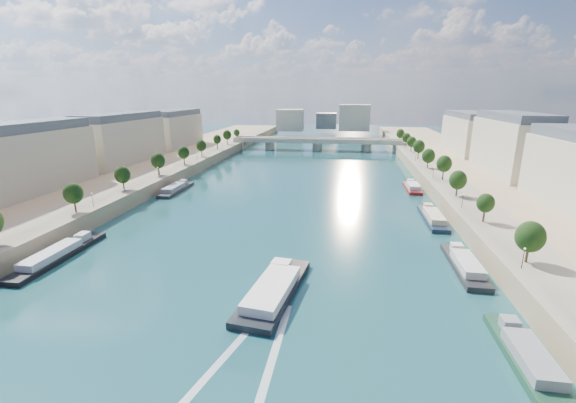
% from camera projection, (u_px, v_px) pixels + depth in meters
% --- Properties ---
extents(ground, '(700.00, 700.00, 0.00)m').
position_uv_depth(ground, '(288.00, 203.00, 133.40)').
color(ground, '#0D333D').
rests_on(ground, ground).
extents(quay_left, '(44.00, 520.00, 5.00)m').
position_uv_depth(quay_left, '(97.00, 189.00, 143.10)').
color(quay_left, '#9E8460').
rests_on(quay_left, ground).
extents(quay_right, '(44.00, 520.00, 5.00)m').
position_uv_depth(quay_right, '(512.00, 205.00, 122.32)').
color(quay_right, '#9E8460').
rests_on(quay_right, ground).
extents(pave_left, '(14.00, 520.00, 0.10)m').
position_uv_depth(pave_left, '(134.00, 183.00, 140.25)').
color(pave_left, gray).
rests_on(pave_left, quay_left).
extents(pave_right, '(14.00, 520.00, 0.10)m').
position_uv_depth(pave_right, '(463.00, 195.00, 123.79)').
color(pave_right, gray).
rests_on(pave_right, quay_right).
extents(trees_left, '(4.80, 268.80, 8.26)m').
position_uv_depth(trees_left, '(141.00, 168.00, 140.38)').
color(trees_left, '#382B1E').
rests_on(trees_left, ground).
extents(trees_right, '(4.80, 268.80, 8.26)m').
position_uv_depth(trees_right, '(451.00, 172.00, 132.11)').
color(trees_right, '#382B1E').
rests_on(trees_right, ground).
extents(lamps_left, '(0.36, 200.36, 4.28)m').
position_uv_depth(lamps_left, '(130.00, 182.00, 129.34)').
color(lamps_left, black).
rests_on(lamps_left, ground).
extents(lamps_right, '(0.36, 200.36, 4.28)m').
position_uv_depth(lamps_right, '(446.00, 183.00, 128.45)').
color(lamps_right, black).
rests_on(lamps_right, ground).
extents(buildings_left, '(16.00, 226.00, 23.20)m').
position_uv_depth(buildings_left, '(81.00, 146.00, 152.59)').
color(buildings_left, '#BFB493').
rests_on(buildings_left, ground).
extents(buildings_right, '(16.00, 226.00, 23.20)m').
position_uv_depth(buildings_right, '(546.00, 156.00, 128.06)').
color(buildings_right, '#BFB493').
rests_on(buildings_right, ground).
extents(skyline, '(79.00, 42.00, 22.00)m').
position_uv_depth(skyline, '(329.00, 119.00, 337.76)').
color(skyline, '#BFB493').
rests_on(skyline, ground).
extents(bridge, '(112.00, 12.00, 8.15)m').
position_uv_depth(bridge, '(317.00, 143.00, 254.16)').
color(bridge, '#C1B79E').
rests_on(bridge, ground).
extents(tour_barge, '(11.10, 27.45, 3.71)m').
position_uv_depth(tour_barge, '(274.00, 290.00, 72.69)').
color(tour_barge, black).
rests_on(tour_barge, ground).
extents(wake, '(11.02, 26.01, 0.04)m').
position_uv_depth(wake, '(253.00, 350.00, 57.13)').
color(wake, silver).
rests_on(wake, ground).
extents(moored_barges_left, '(5.00, 155.25, 3.60)m').
position_uv_depth(moored_barges_left, '(29.00, 271.00, 80.46)').
color(moored_barges_left, '#171F32').
rests_on(moored_barges_left, ground).
extents(moored_barges_right, '(5.00, 161.84, 3.60)m').
position_uv_depth(moored_barges_right, '(467.00, 268.00, 81.93)').
color(moored_barges_right, black).
rests_on(moored_barges_right, ground).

